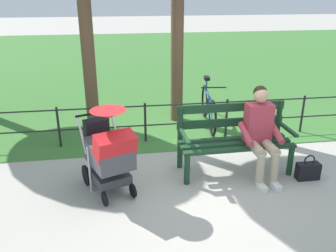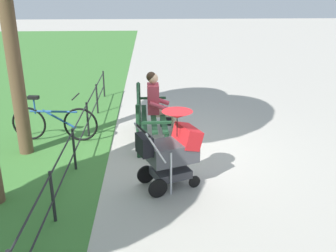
{
  "view_description": "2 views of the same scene",
  "coord_description": "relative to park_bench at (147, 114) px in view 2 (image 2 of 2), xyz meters",
  "views": [
    {
      "loc": [
        1.18,
        4.31,
        2.5
      ],
      "look_at": [
        0.53,
        0.04,
        0.8
      ],
      "focal_mm": 37.49,
      "sensor_mm": 36.0,
      "label": 1
    },
    {
      "loc": [
        6.24,
        -0.07,
        2.77
      ],
      "look_at": [
        0.64,
        0.22,
        0.69
      ],
      "focal_mm": 40.05,
      "sensor_mm": 36.0,
      "label": 2
    }
  ],
  "objects": [
    {
      "name": "ground_plane",
      "position": [
        0.45,
        0.12,
        -0.53
      ],
      "size": [
        60.0,
        60.0,
        0.0
      ],
      "primitive_type": "plane",
      "color": "#ADA89E"
    },
    {
      "name": "park_bench",
      "position": [
        0.0,
        0.0,
        0.0
      ],
      "size": [
        1.61,
        0.63,
        0.96
      ],
      "color": "#193D23",
      "rests_on": "ground"
    },
    {
      "name": "person_on_bench",
      "position": [
        -0.3,
        0.22,
        0.15
      ],
      "size": [
        0.54,
        0.74,
        1.28
      ],
      "color": "tan",
      "rests_on": "ground"
    },
    {
      "name": "stroller",
      "position": [
        1.77,
        0.36,
        0.07
      ],
      "size": [
        0.78,
        1.0,
        1.15
      ],
      "color": "black",
      "rests_on": "ground"
    },
    {
      "name": "handbag",
      "position": [
        -0.95,
        0.46,
        -0.4
      ],
      "size": [
        0.32,
        0.14,
        0.37
      ],
      "color": "black",
      "rests_on": "ground"
    },
    {
      "name": "park_fence",
      "position": [
        0.45,
        -1.17,
        -0.11
      ],
      "size": [
        7.23,
        0.04,
        0.7
      ],
      "color": "black",
      "rests_on": "ground"
    },
    {
      "name": "bicycle",
      "position": [
        -0.1,
        -1.77,
        -0.16
      ],
      "size": [
        0.44,
        1.65,
        0.89
      ],
      "color": "black",
      "rests_on": "ground"
    }
  ]
}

